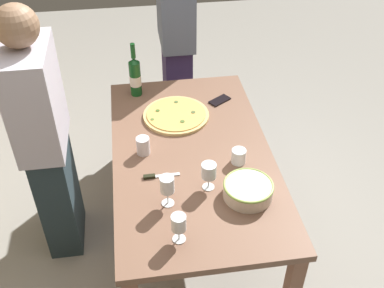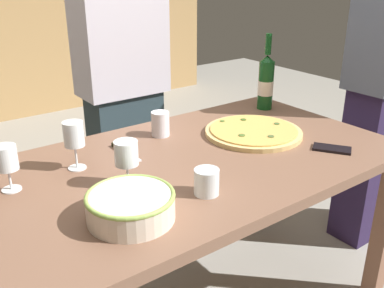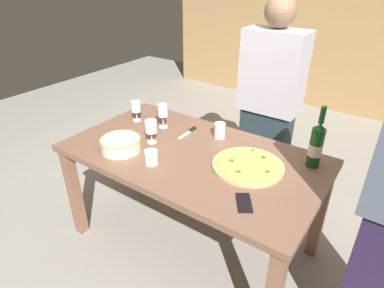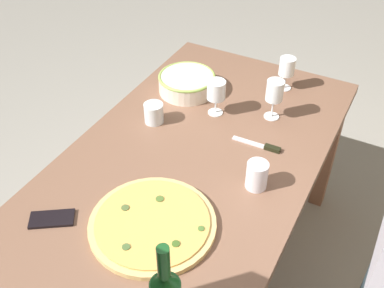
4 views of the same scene
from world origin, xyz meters
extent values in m
plane|color=gray|center=(0.00, 0.00, 0.00)|extent=(8.00, 8.00, 0.00)
cube|color=brown|center=(0.00, 0.00, 0.73)|extent=(1.60, 0.90, 0.04)
cube|color=brown|center=(-0.74, -0.40, 0.35)|extent=(0.07, 0.07, 0.71)
cube|color=brown|center=(-0.74, 0.40, 0.35)|extent=(0.07, 0.07, 0.71)
cube|color=brown|center=(0.74, 0.40, 0.35)|extent=(0.07, 0.07, 0.71)
cube|color=#AA8351|center=(0.00, 3.20, 1.34)|extent=(4.75, 0.16, 2.69)
cylinder|color=#D9B66E|center=(0.36, 0.05, 0.76)|extent=(0.41, 0.41, 0.02)
cylinder|color=#E4AB54|center=(0.36, 0.05, 0.77)|extent=(0.37, 0.37, 0.01)
cylinder|color=#4C6131|center=(0.36, -0.06, 0.78)|extent=(0.03, 0.03, 0.00)
cylinder|color=#4A682A|center=(0.27, 0.02, 0.78)|extent=(0.03, 0.03, 0.00)
cylinder|color=#3C5E21|center=(0.41, 0.16, 0.78)|extent=(0.03, 0.03, 0.00)
cylinder|color=#466431|center=(0.49, 0.03, 0.78)|extent=(0.03, 0.03, 0.00)
cylinder|color=#486D2D|center=(0.32, 0.20, 0.78)|extent=(0.02, 0.02, 0.00)
cylinder|color=silver|center=(-0.39, -0.23, 0.79)|extent=(0.25, 0.25, 0.08)
torus|color=#97BA54|center=(-0.39, -0.23, 0.82)|extent=(0.26, 0.26, 0.01)
cylinder|color=#12461B|center=(0.66, 0.28, 0.87)|extent=(0.07, 0.07, 0.24)
cone|color=#12461B|center=(0.66, 0.28, 1.00)|extent=(0.07, 0.07, 0.03)
cylinder|color=#12461B|center=(0.66, 0.28, 1.07)|extent=(0.03, 0.03, 0.10)
cylinder|color=silver|center=(0.66, 0.28, 0.86)|extent=(0.08, 0.08, 0.07)
cylinder|color=white|center=(-0.29, -0.04, 0.75)|extent=(0.06, 0.06, 0.00)
cylinder|color=white|center=(-0.29, -0.04, 0.79)|extent=(0.01, 0.01, 0.07)
cylinder|color=white|center=(-0.29, -0.04, 0.87)|extent=(0.08, 0.08, 0.08)
cylinder|color=white|center=(-0.61, 0.15, 0.75)|extent=(0.06, 0.06, 0.00)
cylinder|color=white|center=(-0.61, 0.15, 0.79)|extent=(0.01, 0.01, 0.07)
cylinder|color=white|center=(-0.61, 0.15, 0.86)|extent=(0.07, 0.07, 0.08)
cylinder|color=maroon|center=(-0.61, 0.15, 0.84)|extent=(0.06, 0.06, 0.02)
cylinder|color=white|center=(-0.38, 0.18, 0.75)|extent=(0.06, 0.06, 0.00)
cylinder|color=white|center=(-0.38, 0.18, 0.80)|extent=(0.01, 0.01, 0.08)
cylinder|color=white|center=(-0.38, 0.18, 0.88)|extent=(0.07, 0.07, 0.09)
cylinder|color=maroon|center=(-0.38, 0.18, 0.86)|extent=(0.06, 0.06, 0.04)
cylinder|color=silver|center=(0.04, 0.27, 0.80)|extent=(0.08, 0.08, 0.10)
cylinder|color=white|center=(-0.12, -0.24, 0.79)|extent=(0.08, 0.08, 0.08)
cube|color=black|center=(0.49, -0.26, 0.76)|extent=(0.14, 0.16, 0.01)
cube|color=silver|center=(-0.17, 0.16, 0.75)|extent=(0.02, 0.14, 0.01)
cube|color=black|center=(-0.18, 0.26, 0.76)|extent=(0.03, 0.06, 0.02)
cube|color=#25343A|center=(0.15, 0.82, 0.40)|extent=(0.38, 0.20, 0.79)
cube|color=silver|center=(0.15, 0.82, 1.09)|extent=(0.45, 0.24, 0.60)
sphere|color=#8C6A4E|center=(0.15, 0.82, 1.50)|extent=(0.22, 0.22, 0.22)
camera|label=1|loc=(-1.99, 0.30, 2.44)|focal=43.14mm
camera|label=2|loc=(-0.88, -1.20, 1.43)|focal=40.81mm
camera|label=3|loc=(1.00, -1.42, 1.77)|focal=30.23mm
camera|label=4|loc=(1.16, 0.62, 1.91)|focal=43.33mm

